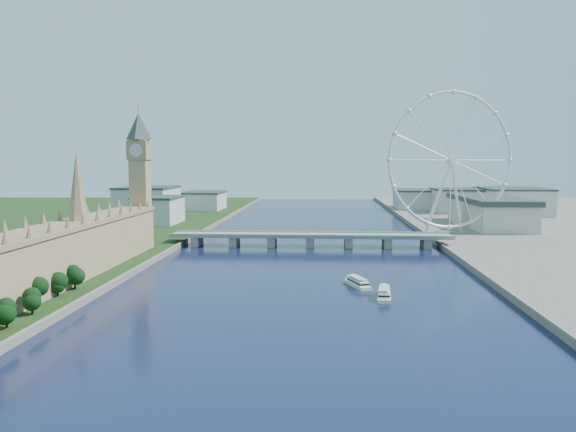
{
  "coord_description": "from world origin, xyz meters",
  "views": [
    {
      "loc": [
        10.96,
        -137.59,
        66.51
      ],
      "look_at": [
        -11.56,
        210.0,
        32.77
      ],
      "focal_mm": 35.0,
      "sensor_mm": 36.0,
      "label": 1
    }
  ],
  "objects": [
    {
      "name": "westminster_bridge",
      "position": [
        0.0,
        300.0,
        6.63
      ],
      "size": [
        220.0,
        22.0,
        9.5
      ],
      "color": "gray",
      "rests_on": "ground"
    },
    {
      "name": "city_skyline",
      "position": [
        39.22,
        560.08,
        16.96
      ],
      "size": [
        505.0,
        280.0,
        32.0
      ],
      "color": "beige",
      "rests_on": "ground"
    },
    {
      "name": "parliament_range",
      "position": [
        -128.0,
        170.0,
        18.48
      ],
      "size": [
        24.0,
        200.0,
        70.0
      ],
      "color": "tan",
      "rests_on": "ground"
    },
    {
      "name": "county_hall",
      "position": [
        175.0,
        430.0,
        0.0
      ],
      "size": [
        54.0,
        144.0,
        35.0
      ],
      "primitive_type": null,
      "color": "beige",
      "rests_on": "ground"
    },
    {
      "name": "big_ben",
      "position": [
        -128.0,
        278.0,
        66.57
      ],
      "size": [
        20.02,
        20.02,
        110.0
      ],
      "color": "tan",
      "rests_on": "ground"
    },
    {
      "name": "london_eye",
      "position": [
        119.98,
        355.08,
        67.52
      ],
      "size": [
        113.6,
        39.12,
        124.3
      ],
      "color": "silver",
      "rests_on": "ground"
    },
    {
      "name": "ground",
      "position": [
        0.0,
        0.0,
        0.0
      ],
      "size": [
        2000.0,
        2000.0,
        0.0
      ],
      "primitive_type": "plane",
      "color": "#192346",
      "rests_on": "ground"
    },
    {
      "name": "tour_boat_near",
      "position": [
        29.21,
        158.91,
        0.0
      ],
      "size": [
        14.94,
        25.8,
        5.52
      ],
      "primitive_type": null,
      "rotation": [
        0.0,
        0.0,
        0.36
      ],
      "color": "silver",
      "rests_on": "ground"
    },
    {
      "name": "tour_boat_far",
      "position": [
        40.56,
        134.23,
        0.0
      ],
      "size": [
        9.34,
        26.48,
        5.69
      ],
      "primitive_type": null,
      "rotation": [
        0.0,
        0.0,
        -0.11
      ],
      "color": "silver",
      "rests_on": "ground"
    }
  ]
}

